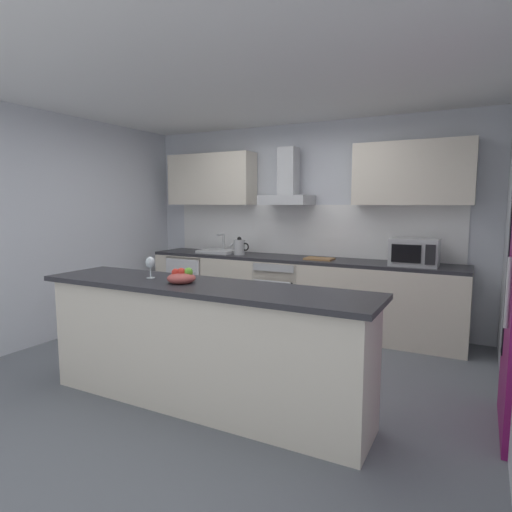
{
  "coord_description": "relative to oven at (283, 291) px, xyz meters",
  "views": [
    {
      "loc": [
        2.06,
        -3.45,
        1.58
      ],
      "look_at": [
        0.05,
        0.38,
        1.05
      ],
      "focal_mm": 30.27,
      "sensor_mm": 36.0,
      "label": 1
    }
  ],
  "objects": [
    {
      "name": "ground",
      "position": [
        0.16,
        -1.52,
        -0.47
      ],
      "size": [
        5.57,
        4.73,
        0.02
      ],
      "primitive_type": "cube",
      "color": "slate"
    },
    {
      "name": "ceiling",
      "position": [
        0.16,
        -1.52,
        2.15
      ],
      "size": [
        5.57,
        4.73,
        0.02
      ],
      "primitive_type": "cube",
      "color": "white"
    },
    {
      "name": "wall_back",
      "position": [
        0.16,
        0.41,
        0.84
      ],
      "size": [
        5.57,
        0.12,
        2.6
      ],
      "primitive_type": "cube",
      "color": "silver",
      "rests_on": "ground"
    },
    {
      "name": "wall_left",
      "position": [
        -2.19,
        -1.52,
        0.84
      ],
      "size": [
        0.12,
        4.73,
        2.6
      ],
      "primitive_type": "cube",
      "color": "silver",
      "rests_on": "ground"
    },
    {
      "name": "backsplash_tile",
      "position": [
        0.16,
        0.33,
        0.77
      ],
      "size": [
        3.88,
        0.02,
        0.66
      ],
      "primitive_type": "cube",
      "color": "white"
    },
    {
      "name": "counter_back",
      "position": [
        0.16,
        0.03,
        -0.01
      ],
      "size": [
        4.02,
        0.6,
        0.9
      ],
      "color": "beige",
      "rests_on": "ground"
    },
    {
      "name": "counter_island",
      "position": [
        0.34,
        -2.3,
        0.03
      ],
      "size": [
        2.74,
        0.64,
        0.97
      ],
      "color": "beige",
      "rests_on": "ground"
    },
    {
      "name": "upper_cabinets",
      "position": [
        0.16,
        0.18,
        1.45
      ],
      "size": [
        3.97,
        0.32,
        0.7
      ],
      "color": "beige"
    },
    {
      "name": "oven",
      "position": [
        0.0,
        0.0,
        0.0
      ],
      "size": [
        0.6,
        0.62,
        0.8
      ],
      "color": "slate",
      "rests_on": "ground"
    },
    {
      "name": "refrigerator",
      "position": [
        -1.37,
        -0.0,
        -0.03
      ],
      "size": [
        0.58,
        0.6,
        0.85
      ],
      "color": "white",
      "rests_on": "ground"
    },
    {
      "name": "microwave",
      "position": [
        1.58,
        -0.03,
        0.59
      ],
      "size": [
        0.5,
        0.38,
        0.3
      ],
      "color": "#B7BABC",
      "rests_on": "counter_back"
    },
    {
      "name": "sink",
      "position": [
        -0.97,
        0.01,
        0.47
      ],
      "size": [
        0.5,
        0.4,
        0.26
      ],
      "color": "silver",
      "rests_on": "counter_back"
    },
    {
      "name": "kettle",
      "position": [
        -0.61,
        -0.03,
        0.55
      ],
      "size": [
        0.29,
        0.15,
        0.24
      ],
      "color": "#B7BABC",
      "rests_on": "counter_back"
    },
    {
      "name": "range_hood",
      "position": [
        0.0,
        0.13,
        1.33
      ],
      "size": [
        0.62,
        0.45,
        0.72
      ],
      "color": "#B7BABC"
    },
    {
      "name": "wine_glass",
      "position": [
        -0.16,
        -2.28,
        0.63
      ],
      "size": [
        0.08,
        0.08,
        0.18
      ],
      "color": "silver",
      "rests_on": "counter_island"
    },
    {
      "name": "fruit_bowl",
      "position": [
        0.19,
        -2.33,
        0.55
      ],
      "size": [
        0.22,
        0.22,
        0.13
      ],
      "color": "#B24C47",
      "rests_on": "counter_island"
    },
    {
      "name": "chopping_board",
      "position": [
        0.49,
        -0.02,
        0.45
      ],
      "size": [
        0.34,
        0.22,
        0.02
      ],
      "primitive_type": "cube",
      "rotation": [
        0.0,
        0.0,
        -0.0
      ],
      "color": "#9E7247",
      "rests_on": "counter_back"
    }
  ]
}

